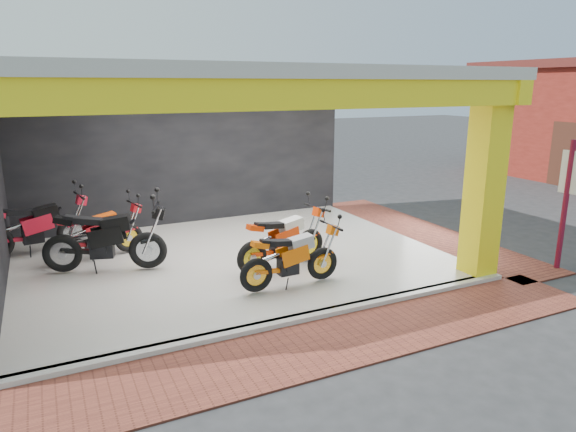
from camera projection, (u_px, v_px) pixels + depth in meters
name	position (u px, v px, depth m)	size (l,w,h in m)	color
ground	(274.00, 297.00, 8.53)	(80.00, 80.00, 0.00)	#2D2D30
showroom_floor	(233.00, 259.00, 10.26)	(8.00, 6.00, 0.10)	white
showroom_ceiling	(227.00, 75.00, 9.38)	(8.40, 6.40, 0.20)	beige
back_wall	(188.00, 155.00, 12.54)	(8.20, 0.20, 3.50)	black
corner_column	(485.00, 183.00, 9.02)	(0.50, 0.50, 3.50)	yellow
header_beam_front	(303.00, 94.00, 6.84)	(8.40, 0.30, 0.40)	yellow
header_beam_right	(403.00, 91.00, 11.14)	(0.30, 6.40, 0.40)	yellow
floor_kerb	(302.00, 319.00, 7.63)	(8.00, 0.20, 0.10)	white
paver_front	(328.00, 344.00, 6.95)	(9.00, 1.40, 0.03)	brown
paver_right	(422.00, 231.00, 12.29)	(1.40, 7.00, 0.03)	brown
signpost	(566.00, 200.00, 9.50)	(0.10, 0.35, 2.47)	maroon
moto_hero	(310.00, 230.00, 9.85)	(2.05, 0.76, 1.25)	#EA3A09
moto_row_a	(323.00, 248.00, 8.85)	(1.93, 0.71, 1.18)	orange
moto_row_b	(147.00, 233.00, 9.34)	(2.32, 0.86, 1.42)	black
moto_row_c	(128.00, 224.00, 10.34)	(1.96, 0.73, 1.20)	red
moto_row_d	(72.00, 217.00, 10.58)	(2.19, 0.81, 1.34)	red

